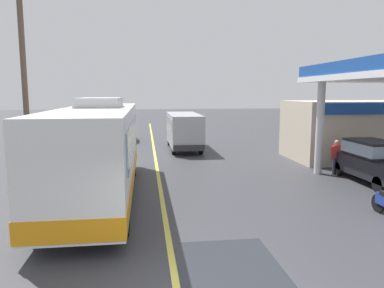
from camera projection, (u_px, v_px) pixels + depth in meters
ground at (154, 147)px, 26.06m from camera, size 120.00×120.00×0.00m
lane_divider_stripe at (156, 160)px, 21.15m from camera, size 0.16×50.00×0.01m
coach_bus_main at (99, 152)px, 13.40m from camera, size 2.60×11.04×3.69m
gas_station_roadside at (373, 117)px, 19.09m from camera, size 9.10×11.95×5.10m
car_at_pump at (373, 159)px, 15.71m from camera, size 1.70×4.20×1.82m
minibus_opposing_lane at (184, 128)px, 24.82m from camera, size 2.04×6.13×2.44m
pedestrian_near_pump at (336, 155)px, 17.18m from camera, size 0.55×0.22×1.66m
car_trailing_behind_bus at (121, 128)px, 29.20m from camera, size 1.70×4.20×1.82m
utility_pole_roadside at (24, 79)px, 15.56m from camera, size 1.80×0.24×8.55m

